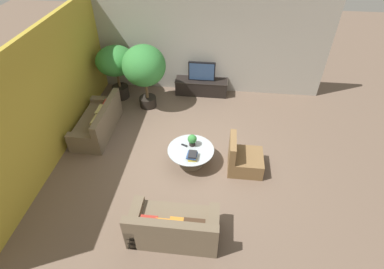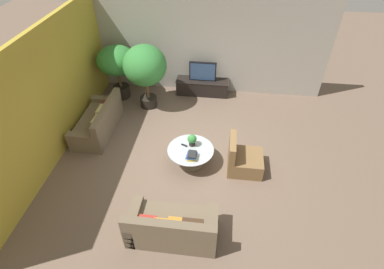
% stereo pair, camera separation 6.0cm
% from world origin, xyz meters
% --- Properties ---
extents(ground_plane, '(24.00, 24.00, 0.00)m').
position_xyz_m(ground_plane, '(0.00, 0.00, 0.00)').
color(ground_plane, brown).
extents(back_wall_stone, '(7.40, 0.12, 3.00)m').
position_xyz_m(back_wall_stone, '(0.00, 3.26, 1.50)').
color(back_wall_stone, '#A39E93').
rests_on(back_wall_stone, ground).
extents(side_wall_left, '(0.12, 7.40, 3.00)m').
position_xyz_m(side_wall_left, '(-3.26, 0.20, 1.50)').
color(side_wall_left, gold).
rests_on(side_wall_left, ground).
extents(media_console, '(1.66, 0.50, 0.49)m').
position_xyz_m(media_console, '(0.01, 2.94, 0.26)').
color(media_console, black).
rests_on(media_console, ground).
extents(television, '(0.83, 0.13, 0.60)m').
position_xyz_m(television, '(0.01, 2.94, 0.79)').
color(television, black).
rests_on(television, media_console).
extents(coffee_table, '(1.10, 1.10, 0.44)m').
position_xyz_m(coffee_table, '(0.04, -0.24, 0.31)').
color(coffee_table, '#756656').
rests_on(coffee_table, ground).
extents(couch_by_wall, '(0.84, 1.86, 0.84)m').
position_xyz_m(couch_by_wall, '(-2.58, 0.69, 0.29)').
color(couch_by_wall, brown).
rests_on(couch_by_wall, ground).
extents(couch_near_entry, '(1.68, 0.84, 0.84)m').
position_xyz_m(couch_near_entry, '(-0.06, -2.24, 0.29)').
color(couch_near_entry, brown).
rests_on(couch_near_entry, ground).
extents(armchair_wicker, '(0.80, 0.76, 0.86)m').
position_xyz_m(armchair_wicker, '(1.27, -0.26, 0.27)').
color(armchair_wicker, brown).
rests_on(armchair_wicker, ground).
extents(potted_palm_tall, '(1.15, 1.15, 1.67)m').
position_xyz_m(potted_palm_tall, '(-2.50, 2.45, 1.16)').
color(potted_palm_tall, black).
rests_on(potted_palm_tall, ground).
extents(potted_palm_corner, '(1.22, 1.22, 1.92)m').
position_xyz_m(potted_palm_corner, '(-1.54, 2.06, 1.29)').
color(potted_palm_corner, black).
rests_on(potted_palm_corner, ground).
extents(potted_plant_tabletop, '(0.21, 0.21, 0.30)m').
position_xyz_m(potted_plant_tabletop, '(0.05, -0.08, 0.61)').
color(potted_plant_tabletop, black).
rests_on(potted_plant_tabletop, coffee_table).
extents(book_stack, '(0.25, 0.29, 0.13)m').
position_xyz_m(book_stack, '(0.10, -0.51, 0.51)').
color(book_stack, gold).
rests_on(book_stack, coffee_table).
extents(remote_black, '(0.16, 0.10, 0.02)m').
position_xyz_m(remote_black, '(-0.13, -0.13, 0.45)').
color(remote_black, black).
rests_on(remote_black, coffee_table).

